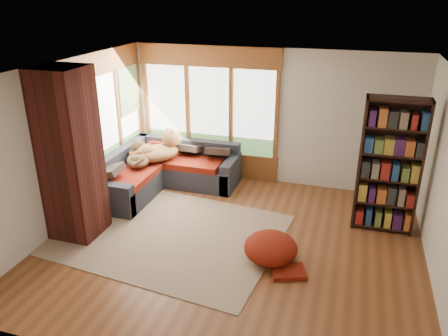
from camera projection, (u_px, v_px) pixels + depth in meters
The scene contains 16 objects.
floor at pixel (232, 244), 6.59m from camera, with size 5.50×5.50×0.00m, color brown.
ceiling at pixel (234, 71), 5.60m from camera, with size 5.50×5.50×0.00m, color white.
wall_back at pixel (269, 118), 8.30m from camera, with size 5.50×0.04×2.60m, color silver.
wall_front at pixel (156, 265), 3.88m from camera, with size 5.50×0.04×2.60m, color silver.
wall_left at pixel (65, 145), 6.84m from camera, with size 0.04×5.00×2.60m, color silver.
windows_back at pixel (209, 111), 8.58m from camera, with size 2.82×0.10×1.90m.
windows_left at pixel (107, 122), 7.87m from camera, with size 0.10×2.62×1.90m.
roller_blind at pixel (129, 90), 8.44m from camera, with size 0.03×0.72×0.90m, color #76965B.
brick_chimney at pixel (70, 155), 6.43m from camera, with size 0.70×0.70×2.60m, color #471914.
sectional_sofa at pixel (160, 170), 8.50m from camera, with size 2.20×2.20×0.80m.
area_rug at pixel (167, 233), 6.88m from camera, with size 3.45×2.64×0.01m, color beige.
bookshelf at pixel (389, 167), 6.63m from camera, with size 0.92×0.31×2.14m.
pouf at pixel (271, 247), 6.12m from camera, with size 0.76×0.76×0.41m, color maroon.
dog_tan at pixel (159, 147), 8.28m from camera, with size 1.02×1.03×0.51m.
dog_brindle at pixel (138, 154), 8.10m from camera, with size 0.66×0.78×0.38m.
throw_pillows at pixel (164, 144), 8.44m from camera, with size 1.98×1.68×0.45m.
Camera 1 is at (1.53, -5.44, 3.58)m, focal length 35.00 mm.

